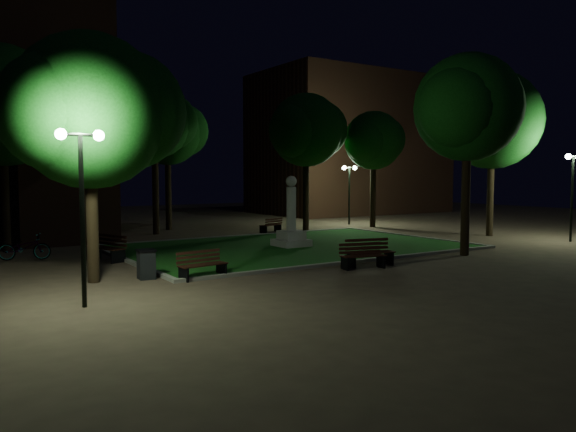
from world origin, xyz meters
The scene contains 23 objects.
ground centered at (0.00, 0.00, 0.00)m, with size 80.00×80.00×0.00m, color #4E3D2E.
lawn centered at (0.00, 2.00, 0.04)m, with size 15.00×10.00×0.08m, color #175115.
lawn_kerb centered at (0.00, 2.00, 0.06)m, with size 15.40×10.40×0.12m.
monument centered at (0.00, 2.00, 0.96)m, with size 1.40×1.40×3.20m.
building_far centered at (18.00, 20.00, 6.00)m, with size 16.00×10.00×12.00m, color #4D2A1C.
tree_west centered at (-9.59, -1.63, 5.25)m, with size 5.80×4.73×7.62m.
tree_north_wl centered at (-3.07, 10.97, 6.18)m, with size 4.83×3.94×8.17m.
tree_north_er centered at (5.11, 8.02, 5.95)m, with size 5.31×4.33×8.12m.
tree_ne centered at (10.02, 7.65, 5.48)m, with size 4.54×3.71×7.35m.
tree_east centered at (11.93, 0.26, 6.27)m, with size 6.47×5.28×8.91m.
tree_se centered at (4.76, -3.97, 6.05)m, with size 5.36×4.38×8.24m.
tree_nw centered at (-10.96, 7.61, 6.27)m, with size 6.37×5.20×8.88m.
tree_far_north centered at (-1.51, 13.09, 5.92)m, with size 4.97×4.06×7.96m.
lamppost_sw centered at (-10.72, -4.86, 3.11)m, with size 1.18×0.28×4.44m.
lamppost_se centered at (12.96, -3.65, 3.06)m, with size 1.18×0.28×4.35m.
lamppost_ne centered at (9.85, 9.91, 2.80)m, with size 1.18×0.28×3.94m.
bench_near_left centered at (-1.01, -4.15, 0.42)m, with size 1.72×0.92×0.90m.
bench_near_right centered at (-0.36, -3.79, 0.46)m, with size 1.86×0.99×0.97m.
bench_west_near centered at (-6.61, -2.84, 0.42)m, with size 1.67×0.77×0.89m.
bench_left_side centered at (-8.14, 2.59, 0.47)m, with size 1.18×1.93×1.00m.
bench_far_side centered at (2.77, 8.30, 0.39)m, with size 1.60×1.01×0.83m.
trash_bin centered at (-8.14, -1.97, 0.48)m, with size 0.60×0.60×0.95m.
bicycle centered at (-10.80, 4.54, 0.51)m, with size 0.68×1.94×1.02m, color black.
Camera 1 is at (-13.99, -19.29, 3.32)m, focal length 35.00 mm.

